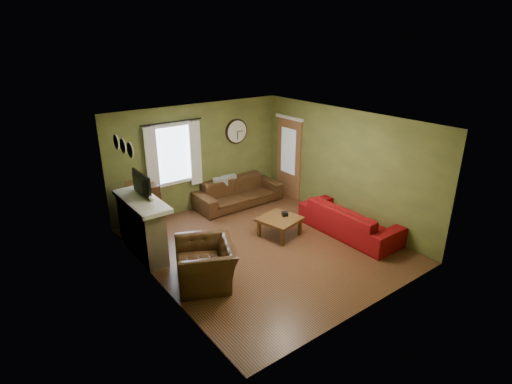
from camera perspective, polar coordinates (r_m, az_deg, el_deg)
floor at (r=8.37m, az=1.10°, el=-7.67°), size 4.60×5.20×0.00m
ceiling at (r=7.46m, az=1.25°, el=10.08°), size 4.60×5.20×0.00m
wall_left at (r=6.76m, az=-14.43°, el=-3.45°), size 0.00×5.20×2.60m
wall_right at (r=9.34m, az=12.40°, el=3.66°), size 0.00×5.20×2.60m
wall_back at (r=9.89m, az=-8.16°, el=4.94°), size 4.60×0.00×2.60m
wall_front at (r=6.16m, az=16.29°, el=-6.17°), size 4.60×0.00×2.60m
fireplace at (r=8.12m, az=-15.87°, el=-5.14°), size 0.40×1.40×1.10m
firebox at (r=8.28m, az=-14.48°, el=-6.37°), size 0.04×0.60×0.55m
mantel at (r=7.89m, az=-16.10°, el=-1.24°), size 0.58×1.60×0.08m
tv at (r=7.95m, az=-16.52°, el=0.55°), size 0.08×0.60×0.35m
tv_screen at (r=7.96m, az=-16.03°, el=1.05°), size 0.02×0.62×0.36m
medallion_left at (r=7.16m, az=-17.52°, el=5.73°), size 0.28×0.28×0.03m
medallion_mid at (r=7.48m, az=-18.45°, el=6.27°), size 0.28×0.28×0.03m
medallion_right at (r=7.81m, az=-19.31°, el=6.76°), size 0.28×0.28×0.03m
window_pane at (r=9.52m, az=-11.85°, el=5.30°), size 1.00×0.02×1.30m
curtain_rod at (r=9.25m, az=-11.94°, el=9.75°), size 0.03×0.03×1.50m
curtain_left at (r=9.24m, az=-14.63°, el=4.25°), size 0.28×0.04×1.55m
curtain_right at (r=9.68m, az=-8.63°, el=5.48°), size 0.28×0.04×1.55m
wall_clock at (r=10.28m, az=-2.75°, el=8.63°), size 0.64×0.06×0.64m
door at (r=10.63m, az=4.70°, el=4.83°), size 0.05×0.90×2.10m
bookshelf at (r=9.09m, az=-16.22°, el=-2.48°), size 0.87×0.37×1.04m
book at (r=8.90m, az=-16.74°, el=0.04°), size 0.24×0.26×0.02m
sofa_brown at (r=10.24m, az=-2.56°, el=-0.02°), size 2.27×0.89×0.66m
pillow_left at (r=10.16m, az=-5.12°, el=1.06°), size 0.39×0.24×0.38m
pillow_right at (r=10.30m, az=-3.95°, el=1.37°), size 0.41×0.15×0.40m
sofa_red at (r=8.94m, az=13.20°, el=-3.88°), size 0.90×2.29×0.67m
armchair at (r=7.12m, az=-7.17°, el=-10.05°), size 1.36×1.43×0.74m
coffee_table at (r=8.69m, az=3.37°, el=-4.97°), size 0.94×0.94×0.42m
tissue_box at (r=8.71m, az=4.13°, el=-3.54°), size 0.15×0.15×0.09m
wine_glass_a at (r=7.37m, az=-14.51°, el=-1.52°), size 0.07×0.07×0.19m
wine_glass_b at (r=7.45m, az=-14.79°, el=-1.29°), size 0.07×0.07×0.20m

